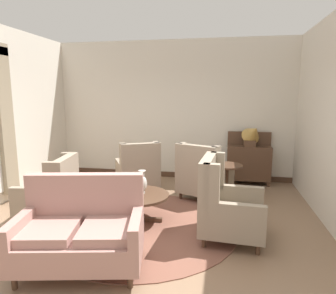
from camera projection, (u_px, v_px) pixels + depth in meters
name	position (u px, v px, depth m)	size (l,w,h in m)	color
ground	(135.00, 235.00, 4.19)	(8.72, 8.72, 0.00)	#896B51
wall_back	(173.00, 110.00, 6.94)	(5.61, 0.08, 3.13)	silver
wall_left	(0.00, 115.00, 5.32)	(0.08, 4.36, 3.13)	silver
wall_right	(335.00, 120.00, 4.33)	(0.08, 4.36, 3.13)	silver
baseboard_back	(172.00, 174.00, 7.14)	(5.45, 0.03, 0.12)	#4C3323
area_rug	(141.00, 226.00, 4.48)	(2.83, 2.83, 0.01)	brown
coffee_table	(139.00, 199.00, 4.59)	(0.92, 0.92, 0.44)	#4C3323
porcelain_vase	(142.00, 183.00, 4.59)	(0.15, 0.15, 0.36)	beige
settee	(81.00, 232.00, 3.35)	(1.49, 1.06, 1.01)	tan
armchair_beside_settee	(52.00, 192.00, 4.74)	(0.89, 0.91, 0.98)	gray
armchair_near_sideboard	(203.00, 176.00, 5.60)	(1.09, 1.14, 1.05)	gray
armchair_back_corner	(225.00, 206.00, 4.04)	(0.88, 0.91, 1.11)	gray
armchair_near_window	(138.00, 172.00, 5.87)	(1.07, 1.14, 1.05)	gray
side_table	(227.00, 179.00, 5.52)	(0.56, 0.56, 0.67)	#4C3323
sideboard	(249.00, 162.00, 6.53)	(0.92, 0.35, 1.13)	#4C3323
gramophone	(253.00, 134.00, 6.32)	(0.54, 0.61, 0.57)	#4C3323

